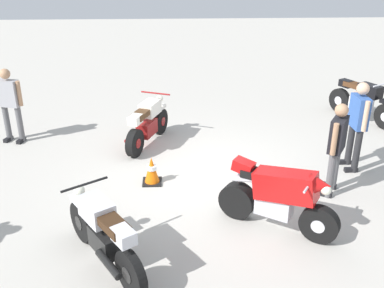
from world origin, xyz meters
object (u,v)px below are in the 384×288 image
object	(u,v)px
motorcycle_silver_cruiser	(104,234)
motorcycle_black_cruiser	(363,100)
traffic_cone	(152,170)
person_in_blue_shirt	(358,120)
motorcycle_cream_vintage	(147,124)
person_in_gray_shirt	(9,101)
person_in_black_shirt	(337,144)
motorcycle_red_sportbike	(279,196)

from	to	relation	value
motorcycle_silver_cruiser	motorcycle_black_cruiser	world-z (taller)	same
traffic_cone	motorcycle_black_cruiser	bearing A→B (deg)	-149.38
person_in_blue_shirt	traffic_cone	distance (m)	4.09
motorcycle_cream_vintage	person_in_blue_shirt	distance (m)	4.39
traffic_cone	person_in_gray_shirt	bearing A→B (deg)	-33.51
motorcycle_black_cruiser	person_in_gray_shirt	distance (m)	8.49
motorcycle_cream_vintage	motorcycle_black_cruiser	world-z (taller)	motorcycle_black_cruiser
motorcycle_silver_cruiser	person_in_black_shirt	distance (m)	4.26
motorcycle_silver_cruiser	person_in_blue_shirt	bearing A→B (deg)	-93.02
motorcycle_red_sportbike	motorcycle_black_cruiser	distance (m)	5.65
motorcycle_red_sportbike	person_in_blue_shirt	bearing A→B (deg)	78.72
motorcycle_silver_cruiser	person_in_black_shirt	size ratio (longest dim) A/B	1.05
motorcycle_cream_vintage	person_in_black_shirt	world-z (taller)	person_in_black_shirt
motorcycle_cream_vintage	person_in_blue_shirt	size ratio (longest dim) A/B	1.05
motorcycle_red_sportbike	motorcycle_black_cruiser	world-z (taller)	motorcycle_red_sportbike
motorcycle_red_sportbike	motorcycle_silver_cruiser	distance (m)	2.70
person_in_gray_shirt	motorcycle_silver_cruiser	bearing A→B (deg)	47.29
motorcycle_red_sportbike	motorcycle_black_cruiser	xyz separation A→B (m)	(-3.19, -4.66, -0.07)
person_in_gray_shirt	person_in_blue_shirt	bearing A→B (deg)	93.56
person_in_black_shirt	person_in_gray_shirt	world-z (taller)	person_in_black_shirt
traffic_cone	person_in_black_shirt	bearing A→B (deg)	171.16
person_in_blue_shirt	motorcycle_cream_vintage	bearing A→B (deg)	-18.88
motorcycle_silver_cruiser	person_in_gray_shirt	world-z (taller)	person_in_gray_shirt
motorcycle_cream_vintage	motorcycle_red_sportbike	xyz separation A→B (m)	(-2.19, 3.37, 0.11)
motorcycle_silver_cruiser	person_in_black_shirt	world-z (taller)	person_in_black_shirt
motorcycle_red_sportbike	motorcycle_silver_cruiser	world-z (taller)	motorcycle_red_sportbike
motorcycle_cream_vintage	motorcycle_black_cruiser	bearing A→B (deg)	-54.66
motorcycle_black_cruiser	person_in_black_shirt	distance (m)	4.13
person_in_black_shirt	traffic_cone	xyz separation A→B (m)	(3.25, -0.51, -0.72)
person_in_gray_shirt	traffic_cone	size ratio (longest dim) A/B	3.19
motorcycle_silver_cruiser	traffic_cone	bearing A→B (deg)	-47.97
motorcycle_black_cruiser	traffic_cone	size ratio (longest dim) A/B	3.56
motorcycle_cream_vintage	motorcycle_black_cruiser	size ratio (longest dim) A/B	0.99
motorcycle_black_cruiser	traffic_cone	xyz separation A→B (m)	(5.22, 3.09, -0.26)
motorcycle_silver_cruiser	motorcycle_black_cruiser	bearing A→B (deg)	-81.37
motorcycle_black_cruiser	person_in_black_shirt	size ratio (longest dim) A/B	1.11
person_in_black_shirt	person_in_blue_shirt	distance (m)	1.21
motorcycle_red_sportbike	person_in_gray_shirt	distance (m)	6.42
person_in_black_shirt	traffic_cone	size ratio (longest dim) A/B	3.21
motorcycle_silver_cruiser	traffic_cone	xyz separation A→B (m)	(-0.56, -2.35, -0.26)
motorcycle_cream_vintage	person_in_black_shirt	bearing A→B (deg)	-102.23
motorcycle_cream_vintage	motorcycle_silver_cruiser	bearing A→B (deg)	-163.64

